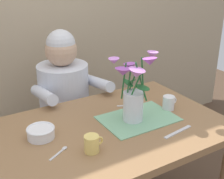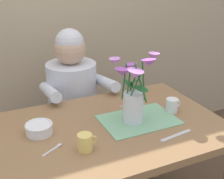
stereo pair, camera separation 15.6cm
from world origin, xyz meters
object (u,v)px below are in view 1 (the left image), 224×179
object	(u,v)px
coffee_cup	(168,102)
ceramic_bowl	(41,132)
dinner_knife	(178,132)
flower_vase	(133,91)
seated_person	(66,111)
tea_cup	(92,144)

from	to	relation	value
coffee_cup	ceramic_bowl	bearing A→B (deg)	174.38
dinner_knife	coffee_cup	bearing A→B (deg)	52.16
ceramic_bowl	coffee_cup	bearing A→B (deg)	-5.62
flower_vase	coffee_cup	world-z (taller)	flower_vase
seated_person	ceramic_bowl	size ratio (longest dim) A/B	8.35
seated_person	tea_cup	distance (m)	0.82
tea_cup	dinner_knife	bearing A→B (deg)	-9.37
seated_person	dinner_knife	xyz separation A→B (m)	(0.25, -0.84, 0.18)
seated_person	flower_vase	size ratio (longest dim) A/B	3.08
dinner_knife	coffee_cup	world-z (taller)	coffee_cup
seated_person	dinner_knife	world-z (taller)	seated_person
ceramic_bowl	coffee_cup	distance (m)	0.74
dinner_knife	tea_cup	bearing A→B (deg)	162.74
seated_person	tea_cup	bearing A→B (deg)	-106.72
flower_vase	tea_cup	xyz separation A→B (m)	(-0.32, -0.14, -0.13)
tea_cup	coffee_cup	bearing A→B (deg)	15.25
dinner_knife	seated_person	bearing A→B (deg)	98.91
ceramic_bowl	tea_cup	distance (m)	0.28
ceramic_bowl	dinner_knife	bearing A→B (deg)	-26.73
flower_vase	dinner_knife	distance (m)	0.30
flower_vase	dinner_knife	xyz separation A→B (m)	(0.12, -0.22, -0.17)
seated_person	coffee_cup	bearing A→B (deg)	-60.53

